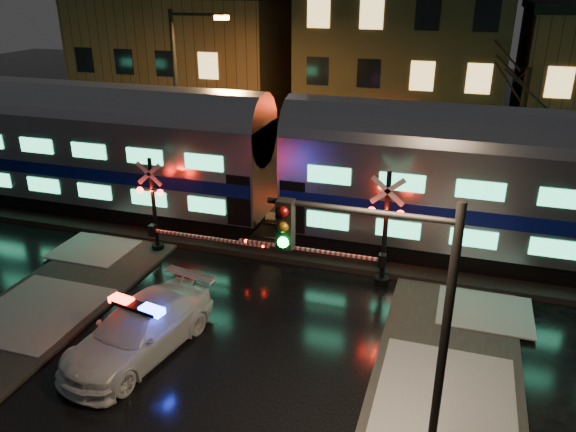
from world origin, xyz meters
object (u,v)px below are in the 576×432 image
at_px(crossing_signal_right, 374,240).
at_px(crossing_signal_left, 162,216).
at_px(traffic_light, 396,329).
at_px(streetlight, 182,92).
at_px(police_car, 139,330).

relative_size(crossing_signal_right, crossing_signal_left, 1.10).
bearing_deg(crossing_signal_right, traffic_light, -77.72).
distance_m(crossing_signal_left, traffic_light, 12.66).
xyz_separation_m(crossing_signal_left, traffic_light, (9.99, -7.58, 1.78)).
distance_m(crossing_signal_right, streetlight, 13.02).
distance_m(police_car, traffic_light, 8.04).
bearing_deg(police_car, crossing_signal_right, 56.77).
bearing_deg(police_car, streetlight, 121.78).
xyz_separation_m(crossing_signal_right, crossing_signal_left, (-8.34, -0.01, -0.17)).
relative_size(police_car, crossing_signal_right, 0.92).
height_order(police_car, streetlight, streetlight).
bearing_deg(crossing_signal_left, traffic_light, -37.19).
xyz_separation_m(police_car, crossing_signal_right, (5.77, 5.99, 1.01)).
height_order(traffic_light, streetlight, streetlight).
bearing_deg(traffic_light, crossing_signal_left, 146.84).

